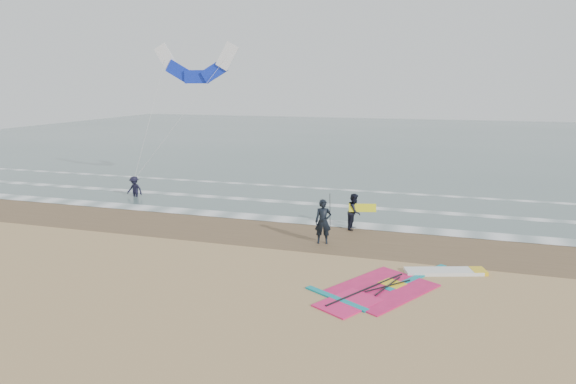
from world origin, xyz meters
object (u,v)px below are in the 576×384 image
(person_standing, at_px, (323,222))
(person_wading, at_px, (134,184))
(surf_kite, at_px, (196,67))
(windsurf_rig, at_px, (400,284))
(person_walking, at_px, (354,212))

(person_standing, bearing_deg, person_wading, 143.29)
(person_wading, xyz_separation_m, surf_kite, (2.91, 3.14, 7.10))
(windsurf_rig, distance_m, person_wading, 19.56)
(person_wading, bearing_deg, surf_kite, 51.51)
(person_standing, xyz_separation_m, person_wading, (-13.33, 5.67, -0.16))
(windsurf_rig, bearing_deg, person_standing, 133.46)
(person_standing, bearing_deg, windsurf_rig, -60.21)
(windsurf_rig, xyz_separation_m, person_walking, (-2.79, 6.54, 0.84))
(windsurf_rig, xyz_separation_m, person_standing, (-3.70, 3.91, 0.95))
(windsurf_rig, bearing_deg, surf_kite, 138.01)
(person_walking, distance_m, person_wading, 14.57)
(windsurf_rig, relative_size, surf_kite, 0.73)
(person_wading, bearing_deg, person_standing, -18.75)
(windsurf_rig, height_order, person_wading, person_wading)
(person_standing, bearing_deg, person_walking, 57.11)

